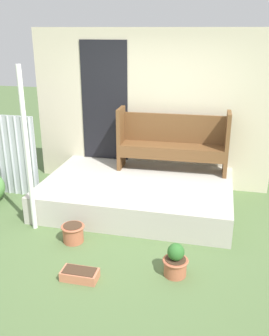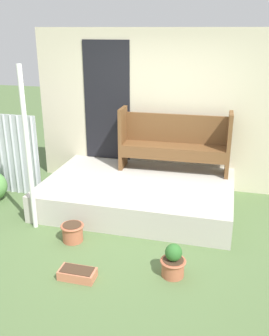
% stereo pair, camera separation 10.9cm
% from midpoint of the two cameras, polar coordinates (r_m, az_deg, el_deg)
% --- Properties ---
extents(ground_plane, '(24.00, 24.00, 0.00)m').
position_cam_midpoint_polar(ground_plane, '(5.03, -1.74, -10.41)').
color(ground_plane, '#516B3D').
extents(porch_slab, '(2.83, 1.87, 0.40)m').
position_cam_midpoint_polar(porch_slab, '(5.75, -0.14, -3.93)').
color(porch_slab, '#B7B2A5').
rests_on(porch_slab, ground_plane).
extents(house_wall, '(4.03, 0.08, 2.60)m').
position_cam_midpoint_polar(house_wall, '(6.31, 1.54, 8.86)').
color(house_wall, beige).
rests_on(house_wall, ground_plane).
extents(support_post, '(0.06, 0.06, 2.19)m').
position_cam_midpoint_polar(support_post, '(4.99, -16.62, 2.29)').
color(support_post, white).
rests_on(support_post, ground_plane).
extents(bench, '(1.75, 0.45, 1.00)m').
position_cam_midpoint_polar(bench, '(6.02, 5.33, 4.31)').
color(bench, brown).
rests_on(bench, porch_slab).
extents(flower_pot_left, '(0.30, 0.30, 0.23)m').
position_cam_midpoint_polar(flower_pot_left, '(4.93, -9.97, -9.67)').
color(flower_pot_left, '#B26042').
rests_on(flower_pot_left, ground_plane).
extents(flower_pot_middle, '(0.29, 0.29, 0.39)m').
position_cam_midpoint_polar(flower_pot_middle, '(4.27, 5.51, -14.01)').
color(flower_pot_middle, '#B26042').
rests_on(flower_pot_middle, ground_plane).
extents(planter_box_rect, '(0.40, 0.20, 0.11)m').
position_cam_midpoint_polar(planter_box_rect, '(4.30, -9.08, -15.75)').
color(planter_box_rect, '#C67251').
rests_on(planter_box_rect, ground_plane).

